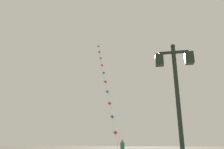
{
  "coord_description": "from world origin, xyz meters",
  "views": [
    {
      "loc": [
        1.22,
        -0.76,
        1.43
      ],
      "look_at": [
        -2.58,
        19.14,
        7.89
      ],
      "focal_mm": 34.44,
      "sensor_mm": 36.0,
      "label": 1
    }
  ],
  "objects": [
    {
      "name": "kite_train",
      "position": [
        -4.45,
        24.49,
        8.73
      ],
      "size": [
        5.73,
        13.11,
        16.92
      ],
      "color": "brown",
      "rests_on": "ground_plane"
    },
    {
      "name": "twin_lantern_lamp_post",
      "position": [
        2.02,
        6.38,
        3.28
      ],
      "size": [
        1.27,
        0.28,
        4.73
      ],
      "color": "#1E2D23",
      "rests_on": "ground_plane"
    }
  ]
}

